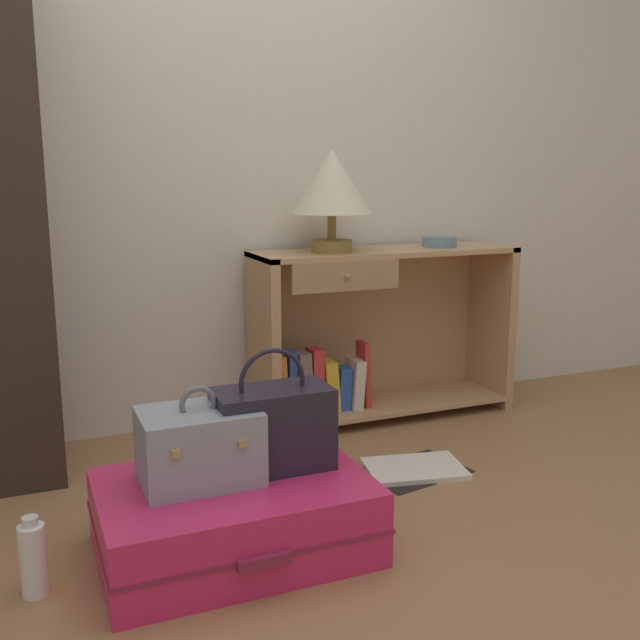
{
  "coord_description": "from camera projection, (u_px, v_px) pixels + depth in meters",
  "views": [
    {
      "loc": [
        -0.74,
        -1.53,
        1.08
      ],
      "look_at": [
        0.26,
        0.85,
        0.55
      ],
      "focal_mm": 40.85,
      "sensor_mm": 36.0,
      "label": 1
    }
  ],
  "objects": [
    {
      "name": "ground_plane",
      "position": [
        353.0,
        597.0,
        1.87
      ],
      "size": [
        9.0,
        9.0,
        0.0
      ],
      "primitive_type": "plane",
      "color": "#9E7047"
    },
    {
      "name": "table_lamp",
      "position": [
        332.0,
        185.0,
        2.97
      ],
      "size": [
        0.34,
        0.34,
        0.42
      ],
      "color": "olive",
      "rests_on": "bookshelf"
    },
    {
      "name": "train_case",
      "position": [
        200.0,
        445.0,
        2.03
      ],
      "size": [
        0.33,
        0.24,
        0.28
      ],
      "color": "#8E99A3",
      "rests_on": "suitcase_large"
    },
    {
      "name": "back_wall",
      "position": [
        199.0,
        116.0,
        2.97
      ],
      "size": [
        6.4,
        0.1,
        2.6
      ],
      "primitive_type": "cube",
      "color": "silver",
      "rests_on": "ground_plane"
    },
    {
      "name": "suitcase_large",
      "position": [
        235.0,
        516.0,
        2.08
      ],
      "size": [
        0.76,
        0.54,
        0.22
      ],
      "color": "#DB2860",
      "rests_on": "ground_plane"
    },
    {
      "name": "bowl",
      "position": [
        439.0,
        241.0,
        3.22
      ],
      "size": [
        0.15,
        0.15,
        0.05
      ],
      "primitive_type": "cylinder",
      "color": "slate",
      "rests_on": "bookshelf"
    },
    {
      "name": "handbag",
      "position": [
        273.0,
        427.0,
        2.12
      ],
      "size": [
        0.34,
        0.18,
        0.36
      ],
      "color": "#231E2D",
      "rests_on": "suitcase_large"
    },
    {
      "name": "open_book_on_floor",
      "position": [
        415.0,
        469.0,
        2.66
      ],
      "size": [
        0.41,
        0.32,
        0.02
      ],
      "color": "white",
      "rests_on": "ground_plane"
    },
    {
      "name": "bookshelf",
      "position": [
        371.0,
        336.0,
        3.21
      ],
      "size": [
        1.16,
        0.36,
        0.75
      ],
      "color": "tan",
      "rests_on": "ground_plane"
    },
    {
      "name": "bottle",
      "position": [
        33.0,
        559.0,
        1.87
      ],
      "size": [
        0.07,
        0.07,
        0.22
      ],
      "color": "white",
      "rests_on": "ground_plane"
    }
  ]
}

